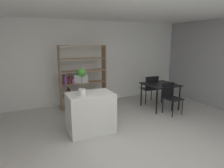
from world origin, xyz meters
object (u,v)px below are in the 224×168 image
kitchen_island (90,113)px  dining_chair_near (171,95)px  dining_chair_far (150,87)px  dining_table (160,87)px  open_bookshelf (81,78)px  potted_plant_on_island (82,79)px

kitchen_island → dining_chair_near: (2.42, 0.18, 0.07)m
dining_chair_far → dining_table: bearing=97.1°
open_bookshelf → dining_table: bearing=-27.0°
potted_plant_on_island → dining_chair_far: potted_plant_on_island is taller
open_bookshelf → dining_chair_far: open_bookshelf is taller
kitchen_island → potted_plant_on_island: (-0.20, -0.07, 0.79)m
dining_chair_near → dining_chair_far: dining_chair_far is taller
kitchen_island → dining_chair_far: bearing=25.4°
dining_table → dining_chair_near: 0.51m
potted_plant_on_island → dining_chair_near: (2.62, 0.25, -0.72)m
potted_plant_on_island → dining_chair_far: (2.62, 1.22, -0.68)m
kitchen_island → dining_chair_near: size_ratio=1.17×
potted_plant_on_island → dining_table: 2.79m
dining_chair_near → dining_chair_far: size_ratio=0.94×
dining_table → dining_chair_near: size_ratio=1.08×
dining_chair_near → dining_chair_far: bearing=85.8°
kitchen_island → potted_plant_on_island: 0.82m
potted_plant_on_island → dining_chair_far: bearing=25.0°
potted_plant_on_island → dining_table: (2.63, 0.73, -0.57)m
open_bookshelf → dining_table: size_ratio=2.04×
dining_chair_far → potted_plant_on_island: bearing=31.0°
dining_table → dining_chair_near: (-0.01, -0.49, -0.15)m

